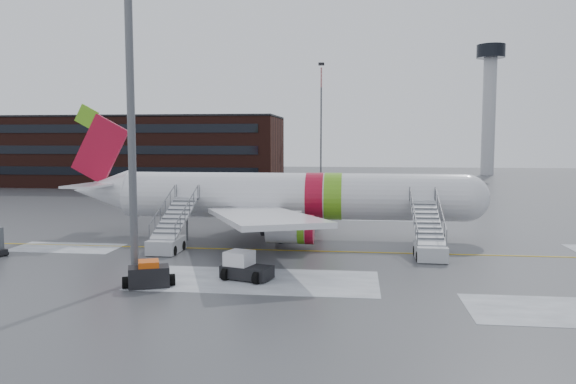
# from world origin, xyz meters

# --- Properties ---
(ground) EXTENTS (260.00, 260.00, 0.00)m
(ground) POSITION_xyz_m (0.00, 0.00, 0.00)
(ground) COLOR #494C4F
(ground) RESTS_ON ground
(airliner) EXTENTS (35.03, 32.97, 11.18)m
(airliner) POSITION_xyz_m (-6.66, 4.48, 3.42)
(airliner) COLOR white
(airliner) RESTS_ON ground
(airstair_fwd) EXTENTS (2.05, 7.70, 3.48)m
(airstair_fwd) POSITION_xyz_m (4.70, -2.05, 1.06)
(airstair_fwd) COLOR #BABDC2
(airstair_fwd) RESTS_ON ground
(airstair_aft) EXTENTS (2.05, 7.70, 3.48)m
(airstair_aft) POSITION_xyz_m (-13.92, -2.05, 1.06)
(airstair_aft) COLOR #B2B4BA
(airstair_aft) RESTS_ON ground
(pushback_tug) EXTENTS (3.18, 2.75, 1.63)m
(pushback_tug) POSITION_xyz_m (-6.77, -9.78, 0.72)
(pushback_tug) COLOR black
(pushback_tug) RESTS_ON ground
(baggage_tractor) EXTENTS (3.01, 2.04, 1.48)m
(baggage_tractor) POSITION_xyz_m (-11.65, -12.15, 0.63)
(baggage_tractor) COLOR black
(baggage_tractor) RESTS_ON ground
(light_mast_near) EXTENTS (1.20, 1.20, 23.47)m
(light_mast_near) POSITION_xyz_m (-12.80, -11.28, 12.21)
(light_mast_near) COLOR #595B60
(light_mast_near) RESTS_ON ground
(terminal_building) EXTENTS (62.00, 16.11, 12.30)m
(terminal_building) POSITION_xyz_m (-45.00, 54.98, 6.20)
(terminal_building) COLOR #3F1E16
(terminal_building) RESTS_ON ground
(control_tower) EXTENTS (6.40, 6.40, 30.00)m
(control_tower) POSITION_xyz_m (30.00, 95.00, 18.75)
(control_tower) COLOR #B2B5BA
(control_tower) RESTS_ON ground
(light_mast_far_n) EXTENTS (1.20, 1.20, 24.25)m
(light_mast_far_n) POSITION_xyz_m (-8.00, 78.00, 13.84)
(light_mast_far_n) COLOR #595B60
(light_mast_far_n) RESTS_ON ground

